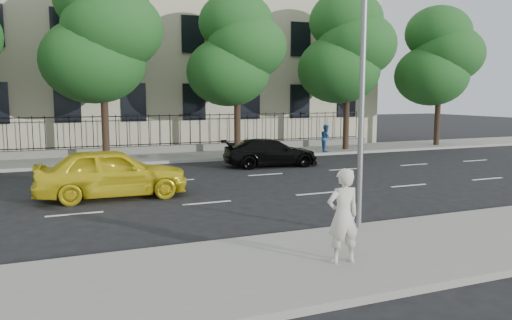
{
  "coord_description": "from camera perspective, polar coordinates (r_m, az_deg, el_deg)",
  "views": [
    {
      "loc": [
        -4.51,
        -12.57,
        3.45
      ],
      "look_at": [
        1.91,
        3.0,
        1.23
      ],
      "focal_mm": 35.0,
      "sensor_mm": 36.0,
      "label": 1
    }
  ],
  "objects": [
    {
      "name": "black_sedan",
      "position": [
        24.05,
        1.7,
        0.86
      ],
      "size": [
        4.77,
        2.31,
        1.34
      ],
      "primitive_type": "imported",
      "rotation": [
        0.0,
        0.0,
        1.47
      ],
      "color": "black",
      "rests_on": "ground"
    },
    {
      "name": "ground",
      "position": [
        13.8,
        -2.6,
        -6.99
      ],
      "size": [
        120.0,
        120.0,
        0.0
      ],
      "primitive_type": "plane",
      "color": "black",
      "rests_on": "ground"
    },
    {
      "name": "masonry_building",
      "position": [
        36.23,
        -15.6,
        16.08
      ],
      "size": [
        34.6,
        12.11,
        18.5
      ],
      "color": "#BBB394",
      "rests_on": "ground"
    },
    {
      "name": "near_sidewalk",
      "position": [
        10.26,
        5.16,
        -11.75
      ],
      "size": [
        60.0,
        4.0,
        0.15
      ],
      "primitive_type": "cube",
      "color": "gray",
      "rests_on": "ground"
    },
    {
      "name": "tree_d",
      "position": [
        27.74,
        -2.23,
        12.44
      ],
      "size": [
        5.34,
        4.94,
        8.84
      ],
      "color": "#382619",
      "rests_on": "far_sidewalk"
    },
    {
      "name": "tree_e",
      "position": [
        30.89,
        10.35,
        12.49
      ],
      "size": [
        5.71,
        5.31,
        9.46
      ],
      "color": "#382619",
      "rests_on": "far_sidewalk"
    },
    {
      "name": "tree_f",
      "position": [
        35.11,
        20.18,
        11.02
      ],
      "size": [
        5.52,
        5.12,
        9.01
      ],
      "color": "#382619",
      "rests_on": "far_sidewalk"
    },
    {
      "name": "street_light",
      "position": [
        12.99,
        10.85,
        14.88
      ],
      "size": [
        0.25,
        3.32,
        8.05
      ],
      "color": "slate",
      "rests_on": "near_sidewalk"
    },
    {
      "name": "yellow_taxi",
      "position": [
        17.4,
        -16.13,
        -1.4
      ],
      "size": [
        5.03,
        2.16,
        1.69
      ],
      "primitive_type": "imported",
      "rotation": [
        0.0,
        0.0,
        1.54
      ],
      "color": "yellow",
      "rests_on": "ground"
    },
    {
      "name": "lane_markings",
      "position": [
        18.23,
        -7.68,
        -3.46
      ],
      "size": [
        49.6,
        4.62,
        0.01
      ],
      "primitive_type": null,
      "color": "silver",
      "rests_on": "ground"
    },
    {
      "name": "pedestrian_far",
      "position": [
        29.07,
        8.01,
        2.49
      ],
      "size": [
        0.81,
        0.92,
        1.59
      ],
      "primitive_type": "imported",
      "rotation": [
        0.0,
        0.0,
        1.26
      ],
      "color": "#24518D",
      "rests_on": "far_sidewalk"
    },
    {
      "name": "far_sidewalk",
      "position": [
        27.16,
        -12.67,
        0.18
      ],
      "size": [
        60.0,
        4.0,
        0.15
      ],
      "primitive_type": "cube",
      "color": "gray",
      "rests_on": "ground"
    },
    {
      "name": "iron_fence",
      "position": [
        28.77,
        -13.28,
        1.71
      ],
      "size": [
        30.0,
        0.5,
        2.2
      ],
      "color": "slate",
      "rests_on": "far_sidewalk"
    },
    {
      "name": "tree_c",
      "position": [
        26.23,
        -17.18,
        13.66
      ],
      "size": [
        5.89,
        5.5,
        9.8
      ],
      "color": "#382619",
      "rests_on": "far_sidewalk"
    },
    {
      "name": "woman_near",
      "position": [
        9.97,
        9.91,
        -6.3
      ],
      "size": [
        0.7,
        0.48,
        1.88
      ],
      "primitive_type": "imported",
      "rotation": [
        0.0,
        0.0,
        3.11
      ],
      "color": "beige",
      "rests_on": "near_sidewalk"
    }
  ]
}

